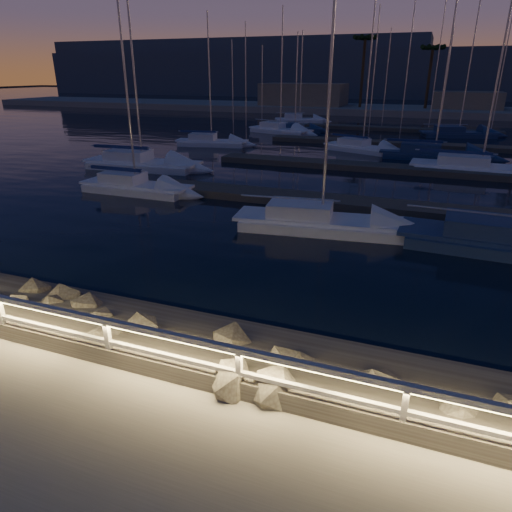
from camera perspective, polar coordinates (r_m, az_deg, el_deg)
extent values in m
plane|color=gray|center=(9.59, -7.79, -15.40)|extent=(400.00, 400.00, 0.00)
cube|color=gray|center=(8.15, -16.95, -25.57)|extent=(240.00, 5.00, 0.20)
cube|color=slate|center=(10.84, -3.90, -12.23)|extent=(240.00, 3.45, 1.29)
plane|color=black|center=(86.91, 19.06, 16.73)|extent=(320.00, 320.00, 0.00)
plane|color=black|center=(10.36, -7.43, -20.68)|extent=(400.00, 400.00, 0.00)
cube|color=silver|center=(12.24, -29.17, -6.63)|extent=(0.11, 0.11, 1.00)
cube|color=silver|center=(10.28, -17.97, -10.17)|extent=(0.11, 0.11, 1.00)
cube|color=silver|center=(8.93, -2.11, -14.38)|extent=(0.11, 0.11, 1.00)
cube|color=silver|center=(8.46, 17.99, -18.02)|extent=(0.11, 0.11, 1.00)
cube|color=silver|center=(9.02, -8.12, -10.34)|extent=(44.00, 0.12, 0.12)
cube|color=silver|center=(9.29, -7.95, -12.95)|extent=(44.00, 0.09, 0.09)
cube|color=#F0D36C|center=(9.05, -8.16, -10.83)|extent=(44.00, 0.04, 0.03)
sphere|color=slate|center=(12.60, -18.84, -7.87)|extent=(0.80, 0.80, 0.80)
sphere|color=slate|center=(12.35, -19.01, -8.28)|extent=(1.00, 1.00, 1.00)
sphere|color=slate|center=(10.98, -16.17, -10.93)|extent=(0.76, 0.76, 0.76)
sphere|color=slate|center=(12.71, -23.90, -7.69)|extent=(0.91, 0.91, 0.91)
cube|color=#5D574D|center=(23.74, 10.84, 6.55)|extent=(22.00, 2.00, 0.40)
cube|color=#5D574D|center=(33.40, 14.09, 10.74)|extent=(22.00, 2.00, 0.40)
cube|color=#5D574D|center=(45.18, 16.19, 13.36)|extent=(22.00, 2.00, 0.40)
cube|color=#5D574D|center=(57.06, 17.43, 14.89)|extent=(22.00, 2.00, 0.40)
cube|color=gray|center=(80.91, 18.86, 16.72)|extent=(160.00, 14.00, 1.20)
cube|color=#7B705E|center=(83.60, 5.98, 19.24)|extent=(14.00, 8.00, 4.00)
cube|color=#7B705E|center=(81.82, 24.86, 17.02)|extent=(10.00, 6.00, 3.00)
cylinder|color=#4B3B23|center=(79.48, 13.18, 21.45)|extent=(0.44, 0.44, 10.50)
cylinder|color=#4B3B23|center=(79.62, 20.82, 20.12)|extent=(0.44, 0.44, 9.00)
cube|color=#3B475C|center=(136.66, 20.50, 20.05)|extent=(220.00, 30.00, 14.00)
cube|color=#3B475C|center=(159.89, -2.93, 22.14)|extent=(120.00, 25.00, 18.00)
cube|color=white|center=(26.99, -14.70, 7.98)|extent=(6.08, 2.05, 0.52)
cube|color=white|center=(26.91, -14.77, 8.65)|extent=(6.58, 1.75, 0.14)
cube|color=white|center=(27.34, -16.30, 9.40)|extent=(2.37, 1.53, 0.61)
cylinder|color=#AFB0B4|center=(26.26, -15.96, 20.08)|extent=(0.11, 0.11, 10.54)
cylinder|color=#AFB0B4|center=(27.50, -17.12, 10.39)|extent=(3.79, 0.09, 0.07)
cube|color=white|center=(20.02, 8.21, 3.66)|extent=(7.18, 3.15, 0.54)
cube|color=white|center=(19.92, 8.26, 4.60)|extent=(7.71, 2.88, 0.15)
cube|color=white|center=(19.92, 5.55, 5.77)|extent=(2.89, 2.05, 0.64)
cylinder|color=#AFB0B4|center=(19.02, 9.34, 22.48)|extent=(0.12, 0.12, 12.06)
cylinder|color=#AFB0B4|center=(19.86, 4.21, 7.24)|extent=(4.32, 0.61, 0.08)
cube|color=navy|center=(19.60, 27.00, 3.26)|extent=(3.19, 2.14, 0.68)
cylinder|color=#AFB0B4|center=(19.42, 25.65, 4.96)|extent=(4.96, 0.34, 0.08)
cube|color=white|center=(43.53, -5.54, 13.73)|extent=(6.34, 3.12, 0.52)
cube|color=white|center=(43.48, -5.55, 14.16)|extent=(6.78, 2.91, 0.14)
cube|color=white|center=(43.67, -6.67, 14.59)|extent=(2.60, 1.93, 0.61)
cylinder|color=#AFB0B4|center=(43.08, -5.83, 21.24)|extent=(0.11, 0.11, 10.54)
cylinder|color=#AFB0B4|center=(43.74, -7.25, 15.19)|extent=(3.74, 0.78, 0.07)
cube|color=white|center=(33.69, -13.96, 10.76)|extent=(7.86, 3.11, 0.60)
cube|color=white|center=(33.62, -14.02, 11.40)|extent=(8.47, 2.77, 0.16)
cube|color=white|center=(34.11, -15.67, 12.04)|extent=(3.12, 2.13, 0.71)
cylinder|color=#AFB0B4|center=(33.12, -15.18, 22.99)|extent=(0.13, 0.13, 13.37)
cylinder|color=#AFB0B4|center=(34.31, -16.54, 12.93)|extent=(4.81, 0.43, 0.09)
cube|color=navy|center=(39.19, 21.35, 11.44)|extent=(7.60, 2.55, 0.55)
cube|color=navy|center=(39.13, 21.43, 11.94)|extent=(8.23, 2.17, 0.15)
cube|color=navy|center=(39.09, 19.93, 12.65)|extent=(2.96, 1.91, 0.65)
cylinder|color=#AFB0B4|center=(38.69, 22.89, 21.68)|extent=(0.12, 0.12, 13.18)
cylinder|color=#AFB0B4|center=(39.04, 19.24, 13.46)|extent=(4.75, 0.09, 0.08)
cube|color=navy|center=(53.49, 4.88, 15.30)|extent=(5.92, 3.60, 0.48)
cube|color=navy|center=(53.45, 4.89, 15.63)|extent=(6.27, 3.49, 0.13)
cube|color=navy|center=(53.39, 4.03, 15.97)|extent=(2.52, 2.04, 0.56)
cylinder|color=#AFB0B4|center=(53.13, 5.07, 20.95)|extent=(0.10, 0.10, 9.76)
cylinder|color=#AFB0B4|center=(53.33, 3.61, 16.44)|extent=(3.34, 1.21, 0.07)
cube|color=white|center=(40.99, 13.16, 12.76)|extent=(6.65, 4.32, 0.49)
cube|color=white|center=(40.94, 13.20, 13.19)|extent=(7.01, 4.22, 0.13)
cube|color=white|center=(41.34, 12.16, 13.79)|extent=(2.87, 2.38, 0.58)
cylinder|color=#AFB0B4|center=(40.51, 13.92, 20.98)|extent=(0.11, 0.11, 10.97)
cylinder|color=#AFB0B4|center=(41.50, 11.68, 14.49)|extent=(3.69, 1.54, 0.07)
cube|color=navy|center=(53.83, 23.96, 13.60)|extent=(7.52, 4.23, 0.51)
cube|color=navy|center=(53.79, 24.02, 13.94)|extent=(8.00, 4.05, 0.14)
cube|color=navy|center=(53.46, 23.04, 14.40)|extent=(3.16, 2.47, 0.61)
cylinder|color=#AFB0B4|center=(53.47, 25.12, 20.58)|extent=(0.11, 0.11, 12.40)
cylinder|color=#AFB0B4|center=(53.26, 22.59, 14.96)|extent=(4.32, 1.28, 0.07)
cube|color=white|center=(34.56, 26.22, 9.43)|extent=(8.42, 3.14, 0.56)
cube|color=white|center=(34.49, 26.32, 10.00)|extent=(9.09, 2.75, 0.15)
cube|color=white|center=(34.40, 24.49, 10.88)|extent=(3.32, 2.22, 0.66)
cylinder|color=#AFB0B4|center=(34.02, 28.54, 22.03)|extent=(0.12, 0.12, 14.41)
cylinder|color=#AFB0B4|center=(34.31, 23.66, 11.85)|extent=(5.19, 0.31, 0.08)
cube|color=white|center=(64.23, 5.48, 16.41)|extent=(6.44, 3.56, 0.52)
cube|color=white|center=(64.20, 5.49, 16.70)|extent=(6.85, 3.40, 0.14)
cube|color=white|center=(64.19, 4.71, 17.02)|extent=(2.70, 2.10, 0.61)
cylinder|color=#AFB0B4|center=(63.93, 5.68, 21.53)|extent=(0.11, 0.11, 10.63)
cylinder|color=#AFB0B4|center=(64.16, 4.32, 17.46)|extent=(3.71, 1.07, 0.08)
cube|color=white|center=(52.56, 3.07, 15.23)|extent=(7.28, 4.32, 0.54)
cube|color=white|center=(52.52, 3.07, 15.60)|extent=(7.72, 4.17, 0.15)
cube|color=white|center=(53.04, 2.21, 16.05)|extent=(3.09, 2.47, 0.64)
cylinder|color=#AFB0B4|center=(52.18, 3.22, 22.26)|extent=(0.12, 0.12, 11.99)
cylinder|color=#AFB0B4|center=(53.28, 1.78, 16.61)|extent=(4.13, 1.40, 0.08)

